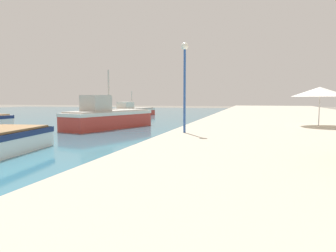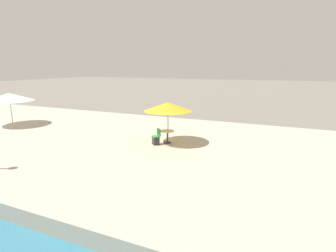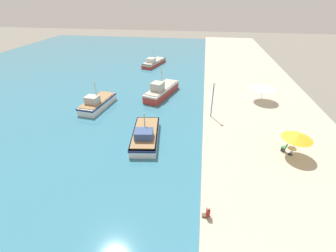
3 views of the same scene
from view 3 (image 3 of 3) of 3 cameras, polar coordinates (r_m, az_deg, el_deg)
The scene contains 12 objects.
water_basin at distance 51.18m, azimuth -24.68°, elevation 11.74°, with size 56.00×90.00×0.04m.
quay_promenade at distance 44.08m, azimuth 19.79°, elevation 10.38°, with size 16.00×90.00×0.66m.
fishing_boat_near at distance 25.28m, azimuth -5.79°, elevation -2.27°, with size 3.68×7.31×3.37m.
fishing_boat_mid at distance 34.00m, azimuth -17.51°, elevation 5.69°, with size 3.42×6.88×3.79m.
fishing_boat_far at distance 36.38m, azimuth -1.69°, elevation 9.06°, with size 4.69×8.57×4.58m.
fishing_boat_distant at distance 53.28m, azimuth -3.62°, elevation 15.86°, with size 4.41×8.09×3.25m.
cafe_umbrella_pink at distance 24.37m, azimuth 30.06°, elevation -2.32°, with size 2.78×2.78×2.39m.
cafe_umbrella_white at distance 35.34m, azimuth 23.16°, elevation 9.16°, with size 3.46×3.46×2.46m.
cafe_table at distance 25.14m, azimuth 28.89°, elevation -5.39°, with size 0.80×0.80×0.74m.
cafe_chair_left at distance 25.40m, azimuth 27.31°, elevation -5.11°, with size 0.59×0.58×0.91m.
person_at_quay at distance 17.21m, azimuth 9.97°, elevation -20.85°, with size 0.52×0.36×0.97m.
lamppost at distance 28.22m, azimuth 11.38°, elevation 7.96°, with size 0.36×0.36×4.56m.
Camera 3 is at (-0.73, -3.83, 14.48)m, focal length 24.00 mm.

